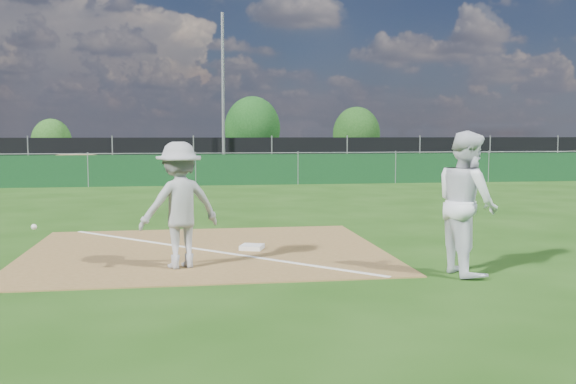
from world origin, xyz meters
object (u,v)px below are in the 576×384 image
(play_at_first, at_px, (179,205))
(car_left, at_px, (118,155))
(car_right, at_px, (276,157))
(first_base, at_px, (252,247))
(tree_right, at_px, (356,134))
(tree_mid, at_px, (252,129))
(light_pole, at_px, (223,94))
(car_mid, at_px, (152,155))
(runner, at_px, (467,203))
(tree_left, at_px, (51,141))

(play_at_first, relative_size, car_left, 0.60)
(car_right, bearing_deg, first_base, 154.39)
(car_left, relative_size, tree_right, 1.17)
(car_right, height_order, tree_mid, tree_mid)
(first_base, bearing_deg, car_right, 81.38)
(light_pole, distance_m, car_mid, 6.56)
(tree_mid, relative_size, tree_right, 1.18)
(light_pole, distance_m, tree_mid, 11.76)
(tree_right, bearing_deg, play_at_first, -109.13)
(tree_mid, bearing_deg, runner, -90.76)
(play_at_first, relative_size, tree_right, 0.71)
(car_left, distance_m, car_right, 8.91)
(play_at_first, xyz_separation_m, tree_mid, (4.51, 34.39, 1.38))
(light_pole, height_order, car_mid, light_pole)
(car_mid, bearing_deg, first_base, -148.95)
(car_left, bearing_deg, first_base, -178.11)
(runner, height_order, car_left, runner)
(first_base, xyz_separation_m, car_left, (-4.97, 26.14, 0.72))
(tree_mid, height_order, tree_right, tree_mid)
(first_base, xyz_separation_m, car_mid, (-3.09, 25.99, 0.71))
(first_base, bearing_deg, car_left, 100.78)
(tree_right, bearing_deg, car_mid, -155.60)
(runner, distance_m, tree_mid, 35.41)
(runner, distance_m, tree_left, 36.68)
(tree_left, distance_m, tree_right, 20.12)
(first_base, relative_size, tree_left, 0.12)
(car_mid, relative_size, tree_left, 1.56)
(play_at_first, xyz_separation_m, tree_left, (-8.52, 33.46, 0.56))
(tree_left, bearing_deg, light_pole, -45.00)
(first_base, height_order, car_mid, car_mid)
(play_at_first, distance_m, car_mid, 27.38)
(car_right, distance_m, tree_left, 15.03)
(car_right, bearing_deg, light_pole, 125.46)
(first_base, xyz_separation_m, runner, (2.84, -2.31, 0.97))
(play_at_first, xyz_separation_m, runner, (4.04, -1.00, 0.07))
(light_pole, bearing_deg, car_right, 52.44)
(first_base, distance_m, tree_right, 33.80)
(car_mid, bearing_deg, car_right, -66.37)
(car_mid, bearing_deg, light_pole, -114.11)
(runner, xyz_separation_m, car_left, (-7.82, 28.45, -0.25))
(tree_mid, xyz_separation_m, tree_right, (7.08, -0.96, -0.36))
(car_mid, distance_m, tree_mid, 9.67)
(car_left, distance_m, tree_mid, 10.92)
(play_at_first, relative_size, tree_left, 0.92)
(first_base, height_order, tree_left, tree_left)
(car_left, xyz_separation_m, tree_mid, (8.29, 6.93, 1.56))
(light_pole, height_order, car_right, light_pole)
(first_base, xyz_separation_m, tree_mid, (3.31, 33.07, 2.28))
(car_right, height_order, tree_left, tree_left)
(runner, bearing_deg, tree_left, 16.60)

